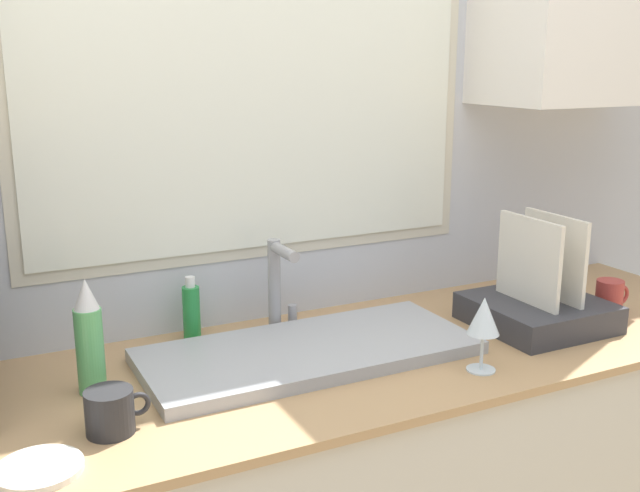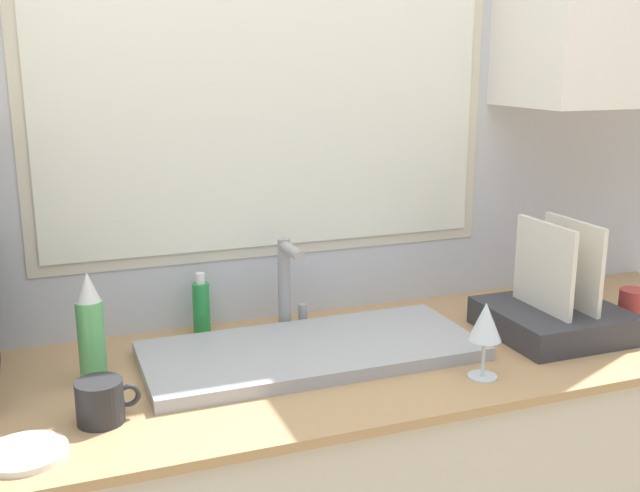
% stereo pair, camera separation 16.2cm
% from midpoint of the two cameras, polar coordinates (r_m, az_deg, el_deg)
% --- Properties ---
extents(wall_back, '(6.00, 0.38, 2.60)m').
position_cam_midpoint_polar(wall_back, '(1.89, -7.21, 9.74)').
color(wall_back, silver).
rests_on(wall_back, ground_plane).
extents(sink_basin, '(0.77, 0.34, 0.03)m').
position_cam_midpoint_polar(sink_basin, '(1.75, -3.53, -8.06)').
color(sink_basin, '#9EA0A5').
rests_on(sink_basin, countertop).
extents(faucet, '(0.08, 0.14, 0.24)m').
position_cam_midpoint_polar(faucet, '(1.87, -5.68, -2.67)').
color(faucet, '#99999E').
rests_on(faucet, countertop).
extents(dish_rack, '(0.31, 0.31, 0.29)m').
position_cam_midpoint_polar(dish_rack, '(1.99, 14.06, -4.40)').
color(dish_rack, '#333338').
rests_on(dish_rack, countertop).
extents(spray_bottle, '(0.06, 0.06, 0.25)m').
position_cam_midpoint_polar(spray_bottle, '(1.63, -19.95, -6.70)').
color(spray_bottle, '#59B266').
rests_on(spray_bottle, countertop).
extents(soap_bottle, '(0.04, 0.04, 0.16)m').
position_cam_midpoint_polar(soap_bottle, '(1.88, -12.22, -4.91)').
color(soap_bottle, '#268C3F').
rests_on(soap_bottle, countertop).
extents(mug_near_sink, '(0.12, 0.09, 0.08)m').
position_cam_midpoint_polar(mug_near_sink, '(1.48, -18.78, -11.93)').
color(mug_near_sink, '#262628').
rests_on(mug_near_sink, countertop).
extents(wine_glass, '(0.07, 0.07, 0.17)m').
position_cam_midpoint_polar(wine_glass, '(1.66, 9.66, -5.48)').
color(wine_glass, silver).
rests_on(wine_glass, countertop).
extents(mug_by_rack, '(0.11, 0.07, 0.10)m').
position_cam_midpoint_polar(mug_by_rack, '(2.11, 19.19, -3.86)').
color(mug_by_rack, '#A53833').
rests_on(mug_by_rack, countertop).
extents(small_plate, '(0.15, 0.15, 0.01)m').
position_cam_midpoint_polar(small_plate, '(1.42, -23.85, -15.36)').
color(small_plate, silver).
rests_on(small_plate, countertop).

